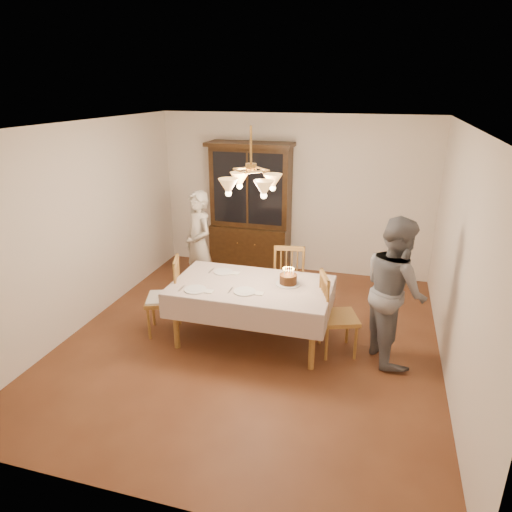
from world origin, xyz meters
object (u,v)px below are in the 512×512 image
(china_hutch, at_px, (251,211))
(dining_table, at_px, (251,290))
(elderly_woman, at_px, (199,244))
(birthday_cake, at_px, (288,280))
(chair_far_side, at_px, (289,280))

(china_hutch, bearing_deg, dining_table, -73.34)
(elderly_woman, relative_size, birthday_cake, 5.32)
(elderly_woman, bearing_deg, chair_far_side, 34.13)
(birthday_cake, bearing_deg, dining_table, -164.10)
(elderly_woman, bearing_deg, dining_table, -5.21)
(dining_table, distance_m, birthday_cake, 0.46)
(china_hutch, xyz_separation_m, chair_far_side, (0.94, -1.28, -0.60))
(dining_table, height_order, birthday_cake, birthday_cake)
(elderly_woman, bearing_deg, china_hutch, 107.31)
(dining_table, height_order, china_hutch, china_hutch)
(dining_table, xyz_separation_m, birthday_cake, (0.42, 0.12, 0.13))
(dining_table, distance_m, elderly_woman, 1.57)
(dining_table, height_order, chair_far_side, chair_far_side)
(chair_far_side, height_order, elderly_woman, elderly_woman)
(elderly_woman, height_order, birthday_cake, elderly_woman)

